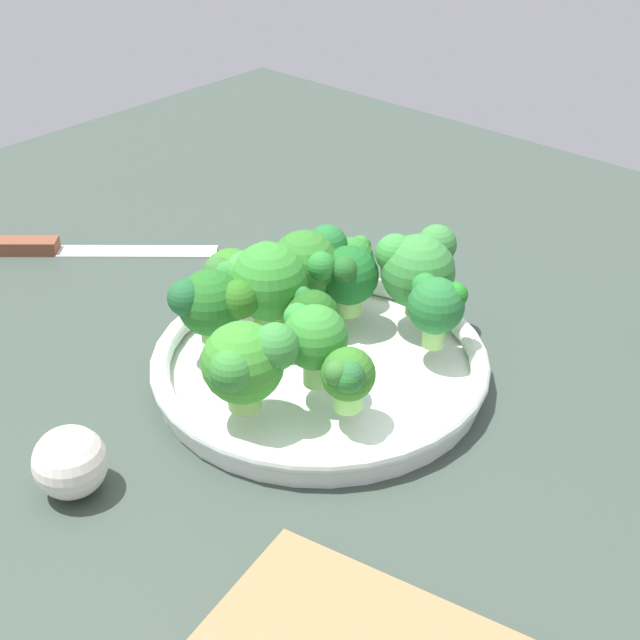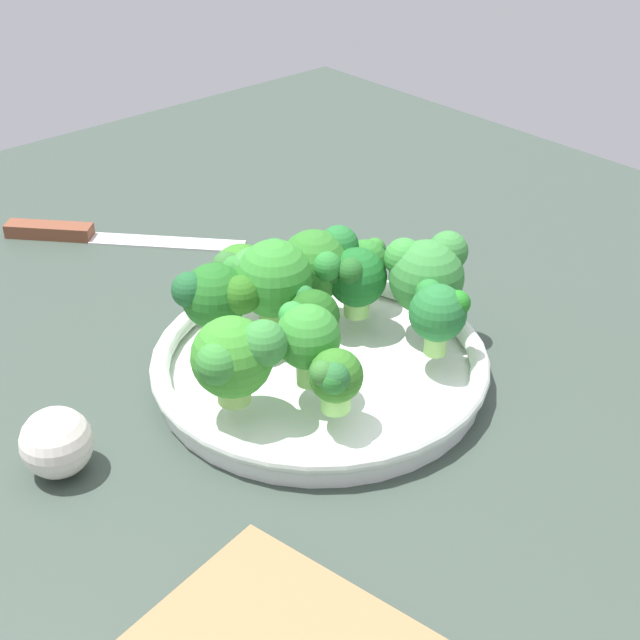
% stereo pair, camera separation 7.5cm
% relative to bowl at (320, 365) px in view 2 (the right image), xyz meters
% --- Properties ---
extents(ground_plane, '(1.30, 1.30, 0.03)m').
position_rel_bowl_xyz_m(ground_plane, '(0.03, 0.04, -0.03)').
color(ground_plane, '#36443B').
extents(bowl, '(0.29, 0.29, 0.03)m').
position_rel_bowl_xyz_m(bowl, '(0.00, 0.00, 0.00)').
color(bowl, white).
rests_on(bowl, ground_plane).
extents(broccoli_floret_0, '(0.07, 0.08, 0.08)m').
position_rel_bowl_xyz_m(broccoli_floret_0, '(0.05, -0.04, 0.06)').
color(broccoli_floret_0, '#93D161').
rests_on(broccoli_floret_0, bowl).
extents(broccoli_floret_1, '(0.05, 0.06, 0.06)m').
position_rel_bowl_xyz_m(broccoli_floret_1, '(0.02, -0.06, 0.05)').
color(broccoli_floret_1, '#96D06B').
rests_on(broccoli_floret_1, bowl).
extents(broccoli_floret_2, '(0.07, 0.06, 0.07)m').
position_rel_bowl_xyz_m(broccoli_floret_2, '(0.08, 0.05, 0.05)').
color(broccoli_floret_2, '#75BB58').
rests_on(broccoli_floret_2, bowl).
extents(broccoli_floret_3, '(0.04, 0.04, 0.05)m').
position_rel_bowl_xyz_m(broccoli_floret_3, '(0.01, 0.00, 0.05)').
color(broccoli_floret_3, '#99CB6E').
rests_on(broccoli_floret_3, bowl).
extents(broccoli_floret_4, '(0.07, 0.07, 0.08)m').
position_rel_bowl_xyz_m(broccoli_floret_4, '(0.06, 0.00, 0.06)').
color(broccoli_floret_4, '#8EC957').
rests_on(broccoli_floret_4, bowl).
extents(broccoli_floret_5, '(0.04, 0.04, 0.05)m').
position_rel_bowl_xyz_m(broccoli_floret_5, '(0.05, -0.10, 0.04)').
color(broccoli_floret_5, '#93D167').
rests_on(broccoli_floret_5, bowl).
extents(broccoli_floret_6, '(0.07, 0.07, 0.07)m').
position_rel_bowl_xyz_m(broccoli_floret_6, '(-0.01, 0.10, 0.06)').
color(broccoli_floret_6, '#86B758').
rests_on(broccoli_floret_6, bowl).
extents(broccoli_floret_7, '(0.04, 0.05, 0.05)m').
position_rel_bowl_xyz_m(broccoli_floret_7, '(-0.07, 0.05, 0.05)').
color(broccoli_floret_7, '#8FDA67').
rests_on(broccoli_floret_7, bowl).
extents(broccoli_floret_8, '(0.06, 0.05, 0.07)m').
position_rel_bowl_xyz_m(broccoli_floret_8, '(-0.03, 0.03, 0.06)').
color(broccoli_floret_8, '#8CCB66').
rests_on(broccoli_floret_8, bowl).
extents(broccoli_floret_9, '(0.05, 0.06, 0.06)m').
position_rel_bowl_xyz_m(broccoli_floret_9, '(0.10, 0.01, 0.05)').
color(broccoli_floret_9, '#97CD6B').
rests_on(broccoli_floret_9, bowl).
extents(broccoli_floret_10, '(0.05, 0.05, 0.06)m').
position_rel_bowl_xyz_m(broccoli_floret_10, '(-0.06, -0.07, 0.05)').
color(broccoli_floret_10, '#93CE66').
rests_on(broccoli_floret_10, bowl).
extents(broccoli_floret_11, '(0.07, 0.07, 0.08)m').
position_rel_bowl_xyz_m(broccoli_floret_11, '(-0.02, -0.10, 0.06)').
color(broccoli_floret_11, '#93C157').
rests_on(broccoli_floret_11, bowl).
extents(knife, '(0.21, 0.19, 0.01)m').
position_rel_bowl_xyz_m(knife, '(0.37, 0.01, -0.01)').
color(knife, silver).
rests_on(knife, ground_plane).
extents(garlic_bulb, '(0.05, 0.05, 0.05)m').
position_rel_bowl_xyz_m(garlic_bulb, '(0.04, 0.22, 0.01)').
color(garlic_bulb, silver).
rests_on(garlic_bulb, ground_plane).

